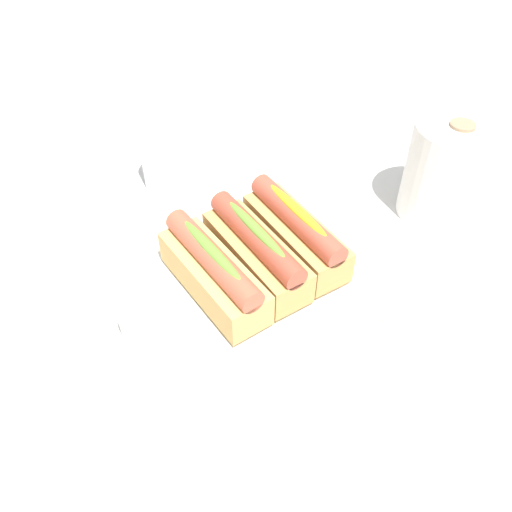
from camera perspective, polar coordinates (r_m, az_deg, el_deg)
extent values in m
plane|color=beige|center=(0.62, 1.53, -3.70)|extent=(2.40, 2.40, 0.00)
cylinder|color=silver|center=(0.62, 0.00, -2.59)|extent=(0.32, 0.32, 0.03)
torus|color=silver|center=(0.61, 0.00, -1.76)|extent=(0.32, 0.32, 0.01)
cube|color=tan|center=(0.57, -4.54, -2.22)|extent=(0.15, 0.06, 0.04)
cylinder|color=#BC563D|center=(0.55, -4.70, -0.21)|extent=(0.15, 0.03, 0.03)
ellipsoid|color=olive|center=(0.54, -4.77, 0.68)|extent=(0.11, 0.02, 0.01)
cube|color=tan|center=(0.59, 0.00, 0.00)|extent=(0.15, 0.06, 0.04)
cylinder|color=#A84733|center=(0.57, 0.00, 2.01)|extent=(0.15, 0.04, 0.03)
ellipsoid|color=olive|center=(0.56, 0.00, 2.89)|extent=(0.11, 0.02, 0.01)
cube|color=tan|center=(0.61, 4.21, 2.05)|extent=(0.15, 0.06, 0.04)
cylinder|color=#B24C38|center=(0.60, 4.34, 4.04)|extent=(0.15, 0.04, 0.03)
ellipsoid|color=gold|center=(0.59, 4.40, 4.91)|extent=(0.11, 0.02, 0.01)
cylinder|color=white|center=(0.76, -9.54, 10.29)|extent=(0.07, 0.07, 0.09)
cylinder|color=silver|center=(0.77, -9.45, 9.64)|extent=(0.06, 0.06, 0.07)
cylinder|color=white|center=(0.73, 19.83, 8.43)|extent=(0.11, 0.11, 0.13)
cylinder|color=#997A5B|center=(0.70, 21.17, 12.87)|extent=(0.03, 0.03, 0.00)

